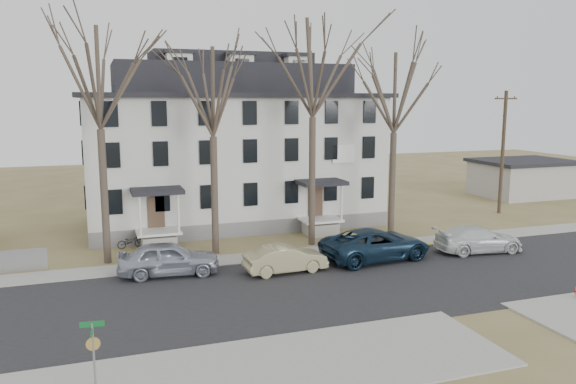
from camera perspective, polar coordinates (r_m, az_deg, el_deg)
name	(u,v)px	position (r m, az deg, el deg)	size (l,w,h in m)	color
ground	(371,299)	(25.87, 8.40, -10.69)	(120.00, 120.00, 0.00)	olive
main_road	(351,285)	(27.56, 6.46, -9.38)	(120.00, 10.00, 0.04)	#27272A
far_sidewalk	(307,253)	(32.82, 1.93, -6.23)	(120.00, 2.00, 0.08)	#A09F97
near_sidewalk_left	(219,379)	(19.02, -7.05, -18.38)	(20.00, 5.00, 0.08)	#A09F97
yellow_curb	(391,250)	(34.11, 10.39, -5.78)	(14.00, 0.25, 0.06)	gold
boarding_house	(232,148)	(40.70, -5.72, 4.47)	(20.80, 12.36, 12.05)	slate
distant_building	(523,178)	(56.30, 22.74, 1.35)	(8.50, 6.50, 3.35)	#A09F97
tree_far_left	(98,70)	(31.34, -18.79, 11.66)	(8.40, 8.40, 13.72)	#473B31
tree_mid_left	(212,85)	(31.95, -7.71, 10.68)	(7.80, 7.80, 12.74)	#473B31
tree_center	(313,61)	(33.73, 2.54, 13.20)	(9.00, 9.00, 14.70)	#473B31
tree_mid_right	(395,87)	(36.04, 10.82, 10.44)	(7.80, 7.80, 12.74)	#473B31
utility_pole_far	(503,151)	(46.55, 20.98, 3.92)	(2.00, 0.28, 9.50)	#3D3023
car_silver	(169,259)	(29.18, -12.02, -6.69)	(2.03, 5.05, 1.72)	#9FA5B4
car_tan	(285,259)	(29.04, -0.27, -6.87)	(1.50, 4.30, 1.42)	tan
car_navy	(376,245)	(31.62, 8.92, -5.33)	(2.88, 6.24, 1.73)	#13273B
car_white	(478,240)	(34.63, 18.78, -4.63)	(2.09, 5.14, 1.49)	silver
bicycle_left	(130,242)	(34.96, -15.73, -4.93)	(0.54, 1.54, 0.81)	black
street_sign	(93,348)	(17.99, -19.16, -14.73)	(0.70, 0.70, 2.46)	gray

